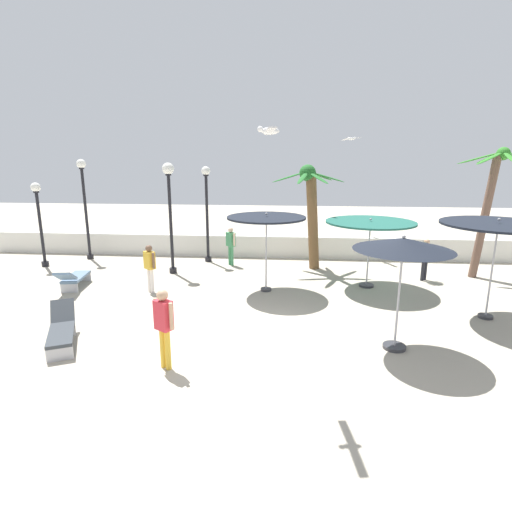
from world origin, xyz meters
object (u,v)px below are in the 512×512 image
object	(u,v)px
lounge_chair_1	(73,277)
seagull_0	(351,138)
patio_umbrella_2	(403,246)
lamp_post_3	(170,200)
seagull_1	(269,130)
guest_2	(164,321)
guest_1	(425,256)
guest_3	(231,242)
guest_0	(150,264)
lamp_post_2	(207,205)
patio_umbrella_0	(266,220)
palm_tree_0	(491,194)
patio_umbrella_3	(370,225)
lamp_post_1	(84,198)
lamp_post_0	(39,215)
patio_umbrella_1	(498,227)
palm_tree_1	(311,204)
lounge_chair_2	(61,329)

from	to	relation	value
lounge_chair_1	seagull_0	bearing A→B (deg)	32.52
patio_umbrella_2	lamp_post_3	distance (m)	9.06
seagull_1	guest_2	bearing A→B (deg)	169.70
guest_1	guest_3	bearing A→B (deg)	168.42
guest_0	lamp_post_2	bearing A→B (deg)	75.76
patio_umbrella_0	palm_tree_0	distance (m)	8.22
patio_umbrella_3	lamp_post_2	size ratio (longest dim) A/B	0.74
guest_2	guest_3	world-z (taller)	guest_2
lamp_post_1	lamp_post_3	xyz separation A→B (m)	(4.26, -1.87, 0.14)
lamp_post_2	lamp_post_3	distance (m)	2.16
patio_umbrella_3	lamp_post_2	xyz separation A→B (m)	(-6.14, 2.94, 0.27)
palm_tree_0	guest_3	size ratio (longest dim) A/B	2.97
patio_umbrella_0	lamp_post_0	world-z (taller)	lamp_post_0
lamp_post_1	guest_2	size ratio (longest dim) A/B	2.43
lamp_post_3	guest_0	distance (m)	2.95
patio_umbrella_1	lamp_post_3	xyz separation A→B (m)	(-9.95, 3.64, 0.25)
guest_0	guest_3	world-z (taller)	guest_0
lamp_post_0	guest_2	distance (m)	10.69
patio_umbrella_0	guest_3	bearing A→B (deg)	117.48
patio_umbrella_2	patio_umbrella_3	bearing A→B (deg)	88.08
lamp_post_2	palm_tree_1	bearing A→B (deg)	-9.65
patio_umbrella_1	patio_umbrella_2	distance (m)	3.66
patio_umbrella_0	guest_1	distance (m)	6.04
lounge_chair_2	lamp_post_1	bearing A→B (deg)	112.58
patio_umbrella_1	lamp_post_0	bearing A→B (deg)	164.98
patio_umbrella_1	seagull_1	bearing A→B (deg)	-146.42
guest_1	seagull_1	xyz separation A→B (m)	(-5.22, -7.40, 3.90)
lounge_chair_1	lounge_chair_2	size ratio (longest dim) A/B	0.99
lounge_chair_1	patio_umbrella_3	bearing A→B (deg)	6.55
palm_tree_1	lamp_post_0	xyz separation A→B (m)	(-10.73, -0.65, -0.49)
patio_umbrella_0	patio_umbrella_2	distance (m)	5.13
lamp_post_0	lamp_post_3	bearing A→B (deg)	-5.24
patio_umbrella_3	lamp_post_0	world-z (taller)	lamp_post_0
patio_umbrella_0	palm_tree_1	size ratio (longest dim) A/B	0.64
palm_tree_0	lamp_post_0	distance (m)	17.09
patio_umbrella_0	lounge_chair_1	size ratio (longest dim) A/B	1.36
palm_tree_0	lamp_post_0	world-z (taller)	palm_tree_0
lamp_post_3	seagull_1	world-z (taller)	seagull_1
lamp_post_1	guest_2	world-z (taller)	lamp_post_1
patio_umbrella_0	guest_1	bearing A→B (deg)	16.74
lounge_chair_1	lamp_post_0	bearing A→B (deg)	134.95
patio_umbrella_3	lounge_chair_2	distance (m)	9.71
patio_umbrella_3	seagull_1	distance (m)	7.62
seagull_0	seagull_1	world-z (taller)	seagull_0
seagull_0	guest_0	bearing A→B (deg)	-138.13
lamp_post_0	seagull_0	bearing A→B (deg)	15.88
patio_umbrella_2	lamp_post_0	size ratio (longest dim) A/B	0.80
lounge_chair_2	guest_1	world-z (taller)	guest_1
palm_tree_0	lamp_post_0	size ratio (longest dim) A/B	1.39
guest_3	guest_2	bearing A→B (deg)	-90.87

